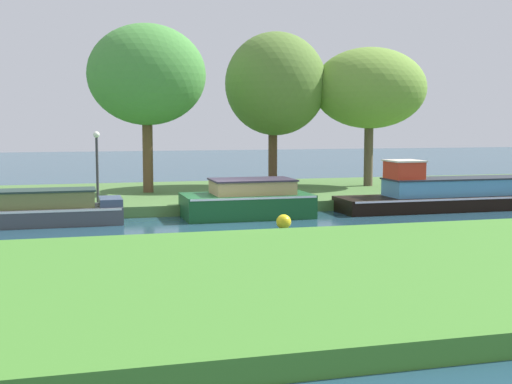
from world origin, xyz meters
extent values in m
plane|color=#204354|center=(0.00, 0.00, 0.00)|extent=(120.00, 120.00, 0.00)
cube|color=#4B7338|center=(0.00, 7.00, 0.20)|extent=(72.00, 10.00, 0.40)
cube|color=#43802D|center=(0.00, -9.00, 0.20)|extent=(72.00, 10.00, 0.40)
cube|color=#42454A|center=(-6.26, 1.20, 0.29)|extent=(6.35, 1.75, 0.59)
cube|color=white|center=(-6.26, 1.20, 0.55)|extent=(6.23, 1.78, 0.07)
cube|color=olive|center=(-5.83, 1.20, 0.85)|extent=(3.67, 1.33, 0.53)
cube|color=#243630|center=(-5.83, 1.20, 1.15)|extent=(3.77, 1.40, 0.06)
cube|color=#394762|center=(-3.46, 1.20, 0.72)|extent=(0.75, 1.47, 0.26)
cube|color=black|center=(9.96, 1.20, 0.28)|extent=(9.94, 2.03, 0.56)
cube|color=white|center=(9.96, 1.20, 0.52)|extent=(9.75, 2.06, 0.07)
cube|color=#5192C2|center=(9.88, 1.20, 0.88)|extent=(5.86, 1.54, 0.63)
cube|color=#262D35|center=(9.88, 1.20, 1.22)|extent=(5.96, 1.62, 0.06)
cube|color=red|center=(7.53, 1.20, 1.55)|extent=(1.15, 1.30, 0.72)
cube|color=beige|center=(7.53, 1.20, 1.94)|extent=(1.25, 1.38, 0.06)
cube|color=#164E24|center=(1.32, 1.20, 0.42)|extent=(4.57, 2.32, 0.84)
cube|color=white|center=(1.32, 1.20, 0.80)|extent=(4.48, 2.35, 0.07)
cube|color=tan|center=(1.53, 1.20, 1.08)|extent=(2.84, 1.76, 0.48)
cube|color=#2E2736|center=(1.53, 1.20, 1.35)|extent=(2.94, 1.85, 0.06)
cylinder|color=brown|center=(-1.57, 7.03, 2.32)|extent=(0.44, 0.44, 3.83)
ellipsoid|color=#498F3E|center=(-1.57, 6.80, 5.40)|extent=(4.99, 3.77, 4.24)
cylinder|color=brown|center=(4.54, 8.76, 2.14)|extent=(0.42, 0.42, 3.47)
ellipsoid|color=#597D34|center=(4.54, 8.30, 5.19)|extent=(4.73, 4.71, 4.78)
cylinder|color=brown|center=(8.86, 7.36, 2.18)|extent=(0.42, 0.42, 3.56)
ellipsoid|color=olive|center=(8.86, 7.31, 5.00)|extent=(5.42, 4.55, 3.78)
cylinder|color=#333338|center=(-3.80, 3.78, 1.61)|extent=(0.10, 0.10, 2.42)
sphere|color=white|center=(-3.80, 3.78, 2.94)|extent=(0.24, 0.24, 0.24)
cylinder|color=#4B342D|center=(-5.20, 2.65, 0.67)|extent=(0.14, 0.14, 0.54)
sphere|color=yellow|center=(1.77, -1.81, 0.24)|extent=(0.48, 0.48, 0.48)
camera|label=1|loc=(-4.60, -22.06, 3.38)|focal=47.27mm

